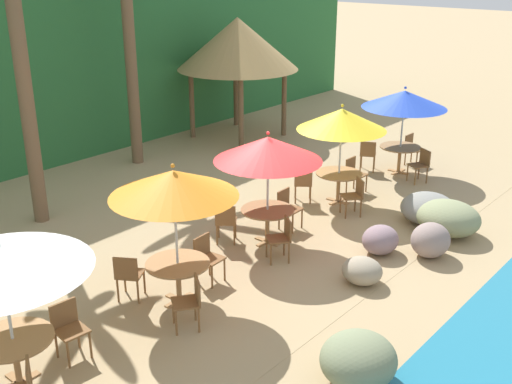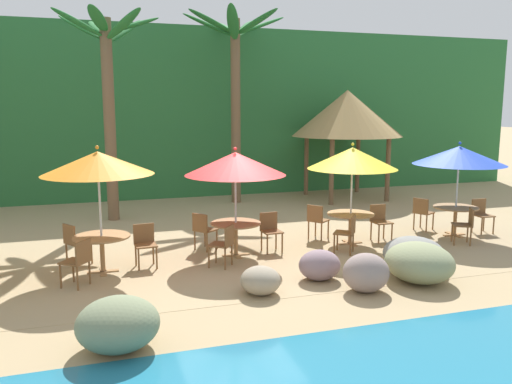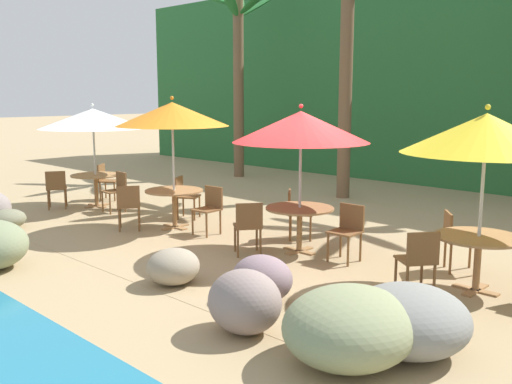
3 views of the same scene
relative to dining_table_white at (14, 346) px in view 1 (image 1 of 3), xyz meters
The scene contains 29 objects.
ground_plane 5.81m from the dining_table_white, ahead, with size 120.00×120.00×0.00m, color tan.
terrace_deck 5.81m from the dining_table_white, ahead, with size 18.00×5.20×0.01m.
foliage_backdrop 11.05m from the dining_table_white, 57.63° to the left, with size 28.00×2.40×6.00m.
rock_seawall 5.58m from the dining_table_white, 26.71° to the right, with size 15.08×2.99×0.80m.
dining_table_white is the anchor object (origin of this frame).
chair_white_seaward 0.86m from the dining_table_white, ahead, with size 0.46×0.47×0.87m.
umbrella_orange 3.35m from the dining_table_white, ahead, with size 2.12×2.12×2.50m.
dining_table_orange 2.97m from the dining_table_white, ahead, with size 1.10×1.10×0.74m.
chair_orange_seaward 3.81m from the dining_table_white, ahead, with size 0.45×0.46×0.87m.
chair_orange_inland 2.51m from the dining_table_white, 13.59° to the left, with size 0.59×0.58×0.87m.
chair_orange_left 2.68m from the dining_table_white, 17.98° to the right, with size 0.59×0.59×0.87m.
umbrella_red 5.95m from the dining_table_white, ahead, with size 2.17×2.17×2.38m.
dining_table_red 5.78m from the dining_table_white, ahead, with size 1.10×1.10×0.74m.
chair_red_seaward 6.63m from the dining_table_white, ahead, with size 0.44×0.45×0.87m.
chair_red_inland 5.25m from the dining_table_white, ahead, with size 0.60×0.59×0.87m.
chair_red_left 5.36m from the dining_table_white, ahead, with size 0.59×0.59×0.87m.
umbrella_yellow 8.76m from the dining_table_white, ahead, with size 2.09×2.09×2.41m.
dining_table_yellow 8.64m from the dining_table_white, ahead, with size 1.10×1.10×0.74m.
chair_yellow_seaward 9.49m from the dining_table_white, ahead, with size 0.42×0.43×0.87m.
chair_yellow_inland 8.10m from the dining_table_white, ahead, with size 0.59×0.59×0.87m.
chair_yellow_left 8.19m from the dining_table_white, ahead, with size 0.59×0.59×0.87m.
umbrella_blue 11.63m from the dining_table_white, ahead, with size 2.24×2.24×2.38m.
dining_table_blue 11.54m from the dining_table_white, ahead, with size 1.10×1.10×0.74m.
chair_blue_seaward 12.40m from the dining_table_white, ahead, with size 0.43×0.44×0.87m.
chair_blue_inland 11.12m from the dining_table_white, ahead, with size 0.57×0.57×0.87m.
chair_blue_left 11.22m from the dining_table_white, ahead, with size 0.58×0.57×0.87m.
palm_tree_second 6.82m from the dining_table_white, 55.20° to the left, with size 2.94×2.98×5.79m.
palm_tree_third 10.59m from the dining_table_white, 40.94° to the left, with size 3.43×3.38×6.27m.
palapa_hut 13.18m from the dining_table_white, 28.12° to the left, with size 3.85×3.85×3.80m.
Camera 1 is at (-9.12, -7.27, 5.61)m, focal length 43.76 mm.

